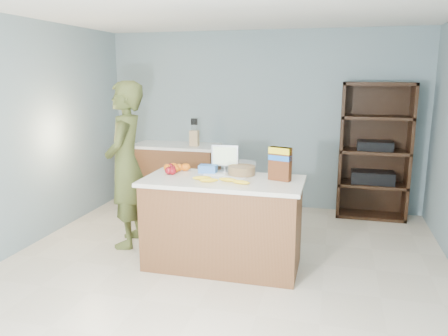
% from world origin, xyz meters
% --- Properties ---
extents(floor, '(4.50, 5.00, 0.02)m').
position_xyz_m(floor, '(0.00, 0.00, 0.00)').
color(floor, beige).
rests_on(floor, ground).
extents(walls, '(4.52, 5.02, 2.51)m').
position_xyz_m(walls, '(0.00, 0.00, 1.65)').
color(walls, gray).
rests_on(walls, ground).
extents(counter_peninsula, '(1.56, 0.76, 0.90)m').
position_xyz_m(counter_peninsula, '(0.00, 0.30, 0.42)').
color(counter_peninsula, brown).
rests_on(counter_peninsula, ground).
extents(back_cabinet, '(1.24, 0.62, 0.90)m').
position_xyz_m(back_cabinet, '(-1.20, 2.20, 0.45)').
color(back_cabinet, brown).
rests_on(back_cabinet, ground).
extents(shelving_unit, '(0.90, 0.40, 1.80)m').
position_xyz_m(shelving_unit, '(1.55, 2.35, 0.86)').
color(shelving_unit, black).
rests_on(shelving_unit, ground).
extents(person, '(0.57, 0.74, 1.83)m').
position_xyz_m(person, '(-1.18, 0.60, 0.92)').
color(person, '#444C21').
rests_on(person, ground).
extents(knife_block, '(0.12, 0.10, 0.31)m').
position_xyz_m(knife_block, '(-0.90, 2.14, 1.02)').
color(knife_block, tan).
rests_on(knife_block, back_cabinet).
extents(envelopes, '(0.46, 0.23, 0.00)m').
position_xyz_m(envelopes, '(-0.02, 0.41, 0.90)').
color(envelopes, white).
rests_on(envelopes, counter_peninsula).
extents(bananas, '(0.59, 0.17, 0.04)m').
position_xyz_m(bananas, '(0.00, 0.18, 0.92)').
color(bananas, yellow).
rests_on(bananas, counter_peninsula).
extents(apples, '(0.17, 0.24, 0.08)m').
position_xyz_m(apples, '(-0.58, 0.42, 0.94)').
color(apples, maroon).
rests_on(apples, counter_peninsula).
extents(oranges, '(0.26, 0.18, 0.08)m').
position_xyz_m(oranges, '(-0.56, 0.53, 0.94)').
color(oranges, orange).
rests_on(oranges, counter_peninsula).
extents(blue_carton, '(0.19, 0.13, 0.08)m').
position_xyz_m(blue_carton, '(-0.22, 0.54, 0.94)').
color(blue_carton, blue).
rests_on(blue_carton, counter_peninsula).
extents(salad_bowl, '(0.30, 0.30, 0.13)m').
position_xyz_m(salad_bowl, '(0.14, 0.53, 0.96)').
color(salad_bowl, '#267219').
rests_on(salad_bowl, counter_peninsula).
extents(tv, '(0.28, 0.12, 0.28)m').
position_xyz_m(tv, '(-0.06, 0.63, 1.06)').
color(tv, silver).
rests_on(tv, counter_peninsula).
extents(cereal_box, '(0.23, 0.14, 0.32)m').
position_xyz_m(cereal_box, '(0.54, 0.39, 1.09)').
color(cereal_box, '#592B14').
rests_on(cereal_box, counter_peninsula).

